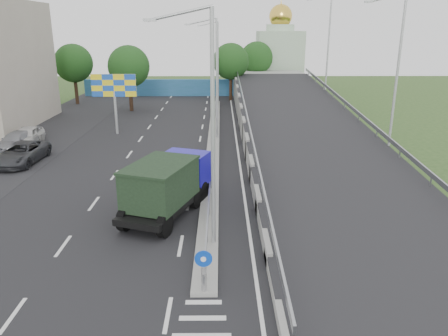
{
  "coord_description": "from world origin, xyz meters",
  "views": [
    {
      "loc": [
        0.63,
        -11.72,
        9.39
      ],
      "look_at": [
        0.8,
        10.72,
        2.2
      ],
      "focal_mm": 35.0,
      "sensor_mm": 36.0,
      "label": 1
    }
  ],
  "objects_px": {
    "billboard": "(114,89)",
    "parked_car_c": "(21,153)",
    "lamp_post_near": "(208,120)",
    "lamp_post_far": "(217,58)",
    "sign_bollard": "(204,271)",
    "lamp_post_mid": "(214,73)",
    "church": "(279,55)",
    "dump_truck": "(168,183)",
    "parked_car_d": "(17,141)",
    "parked_car_e": "(27,136)"
  },
  "relations": [
    {
      "from": "billboard",
      "to": "parked_car_c",
      "type": "distance_m",
      "value": 10.92
    },
    {
      "from": "lamp_post_near",
      "to": "lamp_post_far",
      "type": "height_order",
      "value": "same"
    },
    {
      "from": "sign_bollard",
      "to": "lamp_post_near",
      "type": "xyz_separation_m",
      "value": [
        0.11,
        3.83,
        4.77
      ]
    },
    {
      "from": "lamp_post_mid",
      "to": "parked_car_c",
      "type": "bearing_deg",
      "value": -152.9
    },
    {
      "from": "lamp_post_near",
      "to": "church",
      "type": "bearing_deg",
      "value": 79.62
    },
    {
      "from": "lamp_post_mid",
      "to": "dump_truck",
      "type": "xyz_separation_m",
      "value": [
        -2.24,
        -16.2,
        -4.16
      ]
    },
    {
      "from": "lamp_post_mid",
      "to": "church",
      "type": "height_order",
      "value": "church"
    },
    {
      "from": "sign_bollard",
      "to": "parked_car_c",
      "type": "distance_m",
      "value": 21.69
    },
    {
      "from": "sign_bollard",
      "to": "church",
      "type": "bearing_deg",
      "value": 80.19
    },
    {
      "from": "billboard",
      "to": "parked_car_d",
      "type": "distance_m",
      "value": 9.36
    },
    {
      "from": "lamp_post_near",
      "to": "parked_car_c",
      "type": "relative_size",
      "value": 1.87
    },
    {
      "from": "parked_car_c",
      "to": "lamp_post_near",
      "type": "bearing_deg",
      "value": -40.02
    },
    {
      "from": "sign_bollard",
      "to": "lamp_post_far",
      "type": "xyz_separation_m",
      "value": [
        0.11,
        43.83,
        4.77
      ]
    },
    {
      "from": "lamp_post_near",
      "to": "parked_car_d",
      "type": "bearing_deg",
      "value": 133.7
    },
    {
      "from": "dump_truck",
      "to": "parked_car_e",
      "type": "xyz_separation_m",
      "value": [
        -13.48,
        14.21,
        -0.88
      ]
    },
    {
      "from": "church",
      "to": "parked_car_e",
      "type": "xyz_separation_m",
      "value": [
        -25.61,
        -35.99,
        -4.53
      ]
    },
    {
      "from": "lamp_post_far",
      "to": "parked_car_e",
      "type": "height_order",
      "value": "lamp_post_far"
    },
    {
      "from": "lamp_post_near",
      "to": "lamp_post_far",
      "type": "distance_m",
      "value": 40.0
    },
    {
      "from": "church",
      "to": "billboard",
      "type": "xyz_separation_m",
      "value": [
        -19.0,
        -32.0,
        -1.12
      ]
    },
    {
      "from": "lamp_post_mid",
      "to": "parked_car_c",
      "type": "xyz_separation_m",
      "value": [
        -13.97,
        -7.15,
        -5.06
      ]
    },
    {
      "from": "lamp_post_mid",
      "to": "parked_car_e",
      "type": "relative_size",
      "value": 2.21
    },
    {
      "from": "lamp_post_far",
      "to": "church",
      "type": "height_order",
      "value": "church"
    },
    {
      "from": "lamp_post_mid",
      "to": "lamp_post_near",
      "type": "bearing_deg",
      "value": -90.0
    },
    {
      "from": "lamp_post_mid",
      "to": "billboard",
      "type": "relative_size",
      "value": 1.83
    },
    {
      "from": "billboard",
      "to": "dump_truck",
      "type": "distance_m",
      "value": 19.62
    },
    {
      "from": "dump_truck",
      "to": "lamp_post_near",
      "type": "bearing_deg",
      "value": -39.83
    },
    {
      "from": "lamp_post_near",
      "to": "lamp_post_far",
      "type": "bearing_deg",
      "value": 90.0
    },
    {
      "from": "lamp_post_mid",
      "to": "parked_car_d",
      "type": "xyz_separation_m",
      "value": [
        -16.1,
        -3.16,
        -5.12
      ]
    },
    {
      "from": "lamp_post_far",
      "to": "billboard",
      "type": "xyz_separation_m",
      "value": [
        -9.11,
        -18.0,
        -1.62
      ]
    },
    {
      "from": "sign_bollard",
      "to": "parked_car_c",
      "type": "bearing_deg",
      "value": 129.74
    },
    {
      "from": "sign_bollard",
      "to": "parked_car_d",
      "type": "relative_size",
      "value": 0.35
    },
    {
      "from": "lamp_post_near",
      "to": "lamp_post_mid",
      "type": "bearing_deg",
      "value": 90.0
    },
    {
      "from": "lamp_post_far",
      "to": "parked_car_d",
      "type": "bearing_deg",
      "value": -124.8
    },
    {
      "from": "lamp_post_far",
      "to": "parked_car_e",
      "type": "distance_m",
      "value": 27.5
    },
    {
      "from": "church",
      "to": "parked_car_c",
      "type": "bearing_deg",
      "value": -120.11
    },
    {
      "from": "lamp_post_far",
      "to": "parked_car_c",
      "type": "relative_size",
      "value": 1.87
    },
    {
      "from": "billboard",
      "to": "dump_truck",
      "type": "height_order",
      "value": "billboard"
    },
    {
      "from": "lamp_post_mid",
      "to": "parked_car_c",
      "type": "distance_m",
      "value": 16.49
    },
    {
      "from": "sign_bollard",
      "to": "parked_car_d",
      "type": "xyz_separation_m",
      "value": [
        -15.99,
        20.67,
        -0.34
      ]
    },
    {
      "from": "sign_bollard",
      "to": "dump_truck",
      "type": "relative_size",
      "value": 0.23
    },
    {
      "from": "billboard",
      "to": "parked_car_c",
      "type": "bearing_deg",
      "value": -118.0
    },
    {
      "from": "lamp_post_near",
      "to": "parked_car_e",
      "type": "distance_m",
      "value": 24.43
    },
    {
      "from": "sign_bollard",
      "to": "parked_car_d",
      "type": "bearing_deg",
      "value": 127.72
    },
    {
      "from": "dump_truck",
      "to": "parked_car_d",
      "type": "xyz_separation_m",
      "value": [
        -13.85,
        13.04,
        -0.96
      ]
    },
    {
      "from": "dump_truck",
      "to": "parked_car_e",
      "type": "distance_m",
      "value": 19.6
    },
    {
      "from": "sign_bollard",
      "to": "billboard",
      "type": "bearing_deg",
      "value": 109.21
    },
    {
      "from": "sign_bollard",
      "to": "parked_car_d",
      "type": "distance_m",
      "value": 26.13
    },
    {
      "from": "parked_car_d",
      "to": "billboard",
      "type": "bearing_deg",
      "value": 45.35
    },
    {
      "from": "dump_truck",
      "to": "parked_car_c",
      "type": "xyz_separation_m",
      "value": [
        -11.73,
        9.05,
        -0.9
      ]
    },
    {
      "from": "lamp_post_far",
      "to": "parked_car_d",
      "type": "distance_m",
      "value": 28.66
    }
  ]
}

